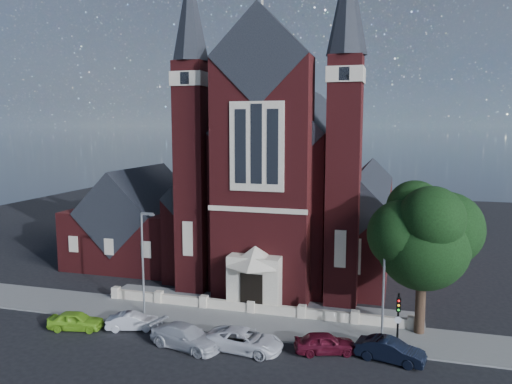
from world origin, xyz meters
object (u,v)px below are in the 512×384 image
street_lamp_right (385,276)px  traffic_signal (398,315)px  street_lamp_left (144,257)px  church (295,186)px  car_navy (390,350)px  car_silver_b (186,337)px  car_lime_van (76,321)px  car_dark_red (325,343)px  parish_hall (140,225)px  street_tree (425,239)px  car_white_suv (244,340)px  car_silver_a (133,321)px

street_lamp_right → traffic_signal: street_lamp_right is taller
street_lamp_left → church: bearing=67.3°
street_lamp_left → traffic_signal: (18.91, -1.57, -2.02)m
street_lamp_right → car_navy: street_lamp_right is taller
car_silver_b → car_navy: (13.07, 1.70, -0.04)m
car_lime_van → car_dark_red: size_ratio=0.99×
traffic_signal → street_lamp_left: bearing=175.2°
parish_hall → traffic_signal: parish_hall is taller
traffic_signal → street_tree: bearing=64.1°
car_silver_b → car_navy: size_ratio=1.20×
parish_hall → car_silver_b: bearing=-53.8°
parish_hall → car_navy: parish_hall is taller
car_lime_van → car_dark_red: 17.87m
street_lamp_right → car_lime_van: 22.12m
car_white_suv → street_tree: bearing=-57.4°
street_tree → car_silver_b: bearing=-157.6°
car_navy → car_lime_van: bearing=105.0°
church → car_navy: bearing=-64.0°
street_lamp_right → traffic_signal: (0.91, -1.57, -2.02)m
car_lime_van → car_silver_a: (3.94, 1.12, -0.06)m
street_lamp_left → car_dark_red: 15.20m
car_lime_van → car_white_suv: car_white_suv is taller
car_navy → street_tree: bearing=-12.0°
car_dark_red → street_lamp_left: bearing=60.8°
parish_hall → street_lamp_left: (8.09, -14.00, 0.59)m
street_tree → car_white_suv: (-11.20, -5.60, -6.25)m
parish_hall → street_lamp_right: size_ratio=1.51×
street_lamp_right → car_silver_b: size_ratio=1.58×
church → car_silver_a: church is taller
church → car_lime_van: 26.64m
traffic_signal → street_lamp_right: bearing=120.0°
car_silver_b → car_silver_a: bearing=85.5°
church → street_lamp_right: church is taller
car_navy → street_lamp_left: bearing=93.4°
car_white_suv → car_navy: car_white_suv is taller
car_lime_van → car_silver_b: (8.84, -0.52, 0.08)m
church → street_lamp_right: size_ratio=4.31×
church → car_lime_van: bearing=-116.3°
street_tree → traffic_signal: street_tree is taller
car_lime_van → parish_hall: bearing=2.8°
parish_hall → car_lime_van: 18.87m
street_tree → car_dark_red: street_tree is taller
church → street_lamp_left: church is taller
street_tree → car_silver_b: 17.45m
street_tree → car_white_suv: size_ratio=2.09×
church → car_navy: size_ratio=8.20×
church → street_lamp_right: 21.76m
car_silver_b → car_navy: car_silver_b is taller
car_silver_a → car_dark_red: car_dark_red is taller
street_tree → car_navy: street_tree is taller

